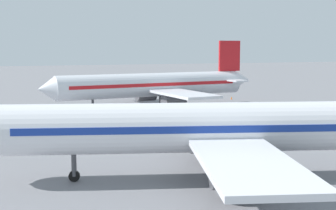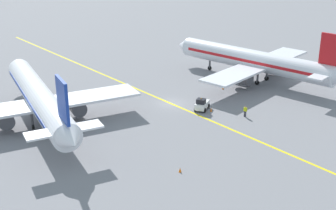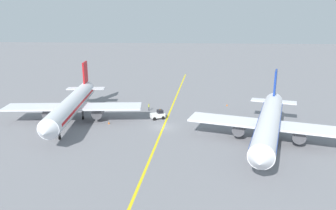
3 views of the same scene
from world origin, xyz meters
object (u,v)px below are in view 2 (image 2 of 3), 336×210
(traffic_cone_far_edge, at_px, (211,110))
(baggage_tug_white, at_px, (202,104))
(traffic_cone_mid_apron, at_px, (223,88))
(airplane_at_gate, at_px, (40,99))
(traffic_cone_near_nose, at_px, (180,170))
(airplane_adjacent_stand, at_px, (256,61))
(ground_crew_worker, at_px, (245,111))

(traffic_cone_far_edge, bearing_deg, baggage_tug_white, 113.13)
(traffic_cone_far_edge, bearing_deg, traffic_cone_mid_apron, 31.20)
(airplane_at_gate, height_order, traffic_cone_near_nose, airplane_at_gate)
(baggage_tug_white, relative_size, traffic_cone_near_nose, 6.10)
(traffic_cone_mid_apron, relative_size, traffic_cone_far_edge, 1.00)
(traffic_cone_near_nose, height_order, traffic_cone_far_edge, same)
(airplane_at_gate, relative_size, traffic_cone_mid_apron, 63.46)
(airplane_at_gate, height_order, traffic_cone_far_edge, airplane_at_gate)
(airplane_at_gate, relative_size, traffic_cone_near_nose, 63.46)
(baggage_tug_white, relative_size, traffic_cone_mid_apron, 6.10)
(airplane_at_gate, xyz_separation_m, airplane_adjacent_stand, (37.67, -8.73, 0.00))
(airplane_adjacent_stand, bearing_deg, traffic_cone_far_edge, -164.47)
(baggage_tug_white, xyz_separation_m, traffic_cone_far_edge, (0.59, -1.38, -0.63))
(airplane_at_gate, distance_m, traffic_cone_far_edge, 25.11)
(airplane_at_gate, xyz_separation_m, traffic_cone_near_nose, (4.64, -23.42, -3.43))
(airplane_at_gate, xyz_separation_m, ground_crew_worker, (23.15, -18.12, -2.80))
(baggage_tug_white, xyz_separation_m, traffic_cone_mid_apron, (9.65, 4.11, -0.63))
(airplane_at_gate, distance_m, ground_crew_worker, 29.53)
(traffic_cone_mid_apron, bearing_deg, baggage_tug_white, -156.94)
(airplane_adjacent_stand, bearing_deg, airplane_at_gate, 166.96)
(traffic_cone_near_nose, bearing_deg, ground_crew_worker, 15.98)
(traffic_cone_mid_apron, distance_m, traffic_cone_far_edge, 10.60)
(baggage_tug_white, distance_m, traffic_cone_near_nose, 19.46)
(airplane_adjacent_stand, relative_size, traffic_cone_near_nose, 64.63)
(airplane_adjacent_stand, bearing_deg, traffic_cone_mid_apron, 173.66)
(airplane_adjacent_stand, distance_m, baggage_tug_white, 17.82)
(baggage_tug_white, height_order, traffic_cone_near_nose, baggage_tug_white)
(airplane_adjacent_stand, height_order, traffic_cone_near_nose, airplane_adjacent_stand)
(baggage_tug_white, bearing_deg, ground_crew_worker, -65.72)
(airplane_adjacent_stand, relative_size, baggage_tug_white, 10.60)
(airplane_adjacent_stand, bearing_deg, traffic_cone_near_nose, -156.02)
(airplane_at_gate, height_order, baggage_tug_white, airplane_at_gate)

